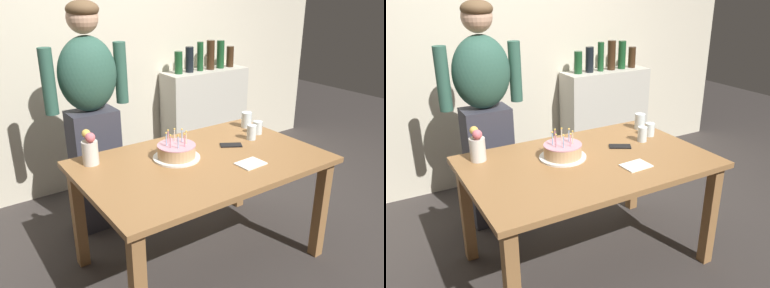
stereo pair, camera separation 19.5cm
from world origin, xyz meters
The scene contains 12 objects.
ground_plane centered at (0.00, 0.00, 0.00)m, with size 10.00×10.00×0.00m, color #332D2B.
back_wall centered at (0.00, 1.55, 1.30)m, with size 5.20×0.10×2.60m, color beige.
dining_table centered at (0.00, 0.00, 0.64)m, with size 1.50×0.96×0.74m.
birthday_cake centered at (-0.12, 0.11, 0.78)m, with size 0.29×0.29×0.18m.
water_glass_near centered at (0.49, 0.09, 0.79)m, with size 0.06×0.06×0.10m, color silver.
water_glass_far centered at (0.60, 0.15, 0.79)m, with size 0.07×0.07×0.09m, color silver.
water_glass_side centered at (0.64, 0.31, 0.80)m, with size 0.08×0.08×0.12m, color silver.
cell_phone centered at (0.29, 0.08, 0.74)m, with size 0.14×0.07×0.01m, color black.
napkin_stack centered at (0.20, -0.22, 0.74)m, with size 0.17×0.12×0.01m, color white.
flower_vase centered at (-0.59, 0.33, 0.84)m, with size 0.10×0.11×0.21m.
person_man_bearded centered at (-0.38, 0.81, 0.87)m, with size 0.61×0.27×1.66m.
shelf_cabinet centered at (1.01, 1.33, 0.51)m, with size 0.89×0.30×1.26m.
Camera 2 is at (-1.17, -1.91, 1.73)m, focal length 37.12 mm.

